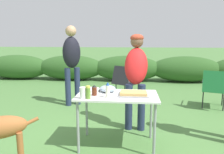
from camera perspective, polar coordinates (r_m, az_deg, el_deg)
ground_plane at (r=3.26m, az=1.32°, el=-17.28°), size 60.00×60.00×0.00m
shrub_hedge at (r=7.63m, az=3.91°, el=2.27°), size 14.40×0.90×0.88m
folding_table at (r=3.01m, az=1.37°, el=-6.02°), size 1.10×0.64×0.74m
food_tray at (r=2.94m, az=5.62°, el=-4.39°), size 0.40×0.26×0.06m
plate_stack at (r=3.19m, az=-5.37°, el=-3.36°), size 0.25×0.25×0.03m
mixing_bowl at (r=3.12m, az=-1.15°, el=-3.07°), size 0.23×0.23×0.09m
paper_cup_stack at (r=2.80m, az=-7.65°, el=-4.14°), size 0.08×0.08×0.15m
mayo_bottle at (r=2.82m, az=-1.13°, el=-3.46°), size 0.06×0.06×0.21m
relish_jar at (r=2.78m, az=-6.25°, el=-4.06°), size 0.06×0.06×0.17m
bbq_sauce_bottle at (r=2.94m, az=-4.64°, el=-3.49°), size 0.07×0.07×0.15m
standing_person_with_beanie at (r=3.59m, az=6.30°, el=1.60°), size 0.40×0.50×1.56m
standing_person_in_olive_jacket at (r=4.86m, az=-10.47°, el=4.85°), size 0.48×0.44×1.76m
camp_chair_green_behind_table at (r=5.34m, az=3.37°, el=-0.91°), size 0.70×0.74×0.83m
camp_chair_near_hedge at (r=5.10m, az=25.10°, el=-2.42°), size 0.62×0.70×0.83m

